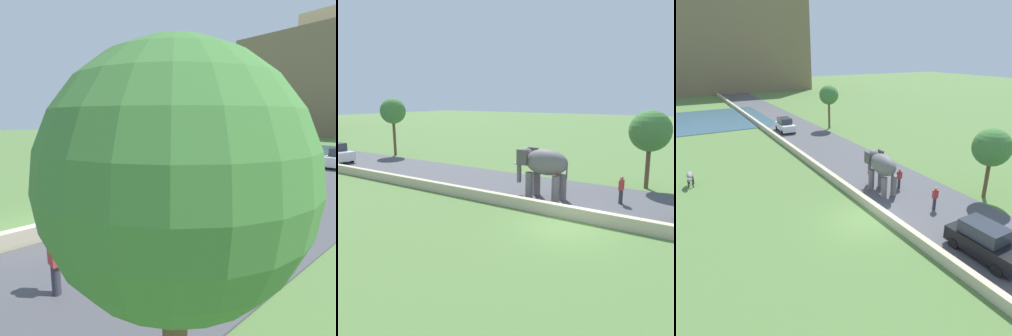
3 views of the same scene
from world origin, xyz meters
The scene contains 11 objects.
ground_plane centered at (0.00, 0.00, 0.00)m, with size 220.00×220.00×0.00m, color #567A3D.
road_surface centered at (5.00, 20.00, 0.03)m, with size 7.00×120.00×0.06m, color #4C4C51.
barrier_wall centered at (1.20, 18.00, 0.31)m, with size 0.40×110.00×0.61m, color beige.
elephant centered at (3.44, 3.04, 2.04)m, with size 1.54×3.50×2.99m.
person_beside_elephant centered at (4.97, 2.74, 0.87)m, with size 0.36×0.22×1.63m.
person_trailing centered at (4.89, -1.11, 0.87)m, with size 0.36×0.22×1.63m.
car_black centered at (3.42, -6.14, 0.90)m, with size 1.86×4.03×1.80m.
car_white centered at (3.43, 24.54, 0.90)m, with size 1.94×4.07×1.80m.
cow_grey centered at (-9.03, 11.15, 0.84)m, with size 0.57×1.41×1.15m.
tree_near centered at (9.48, -1.44, 3.75)m, with size 2.66×2.66×5.11m.
tree_mid centered at (9.35, 23.44, 4.48)m, with size 2.55×2.55×5.80m.
Camera 3 is at (-9.58, -14.61, 10.05)m, focal length 33.59 mm.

